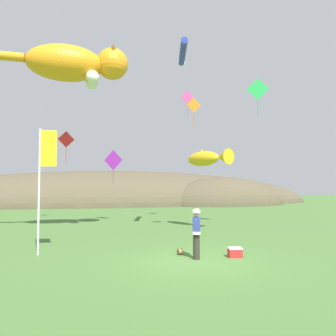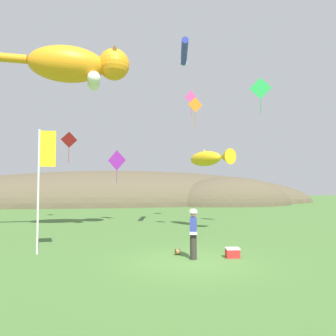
# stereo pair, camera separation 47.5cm
# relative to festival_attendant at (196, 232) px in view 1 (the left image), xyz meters

# --- Properties ---
(ground_plane) EXTENTS (120.00, 120.00, 0.00)m
(ground_plane) POSITION_rel_festival_attendant_xyz_m (-0.13, -0.25, -0.95)
(ground_plane) COLOR #477033
(distant_hill_ridge) EXTENTS (57.08, 16.63, 9.00)m
(distant_hill_ridge) POSITION_rel_festival_attendant_xyz_m (1.50, 32.75, -0.95)
(distant_hill_ridge) COLOR brown
(distant_hill_ridge) RESTS_ON ground
(festival_attendant) EXTENTS (0.36, 0.47, 1.77)m
(festival_attendant) POSITION_rel_festival_attendant_xyz_m (0.00, 0.00, 0.00)
(festival_attendant) COLOR #332D28
(festival_attendant) RESTS_ON ground
(kite_spool) EXTENTS (0.16, 0.24, 0.24)m
(kite_spool) POSITION_rel_festival_attendant_xyz_m (-0.38, 0.82, -0.84)
(kite_spool) COLOR olive
(kite_spool) RESTS_ON ground
(picnic_cooler) EXTENTS (0.53, 0.38, 0.36)m
(picnic_cooler) POSITION_rel_festival_attendant_xyz_m (1.46, -0.05, -0.77)
(picnic_cooler) COLOR red
(picnic_cooler) RESTS_ON ground
(festival_banner_pole) EXTENTS (0.66, 0.08, 4.80)m
(festival_banner_pole) POSITION_rel_festival_attendant_xyz_m (-5.45, 2.09, 2.19)
(festival_banner_pole) COLOR silver
(festival_banner_pole) RESTS_ON ground
(kite_giant_cat) EXTENTS (7.40, 2.15, 2.25)m
(kite_giant_cat) POSITION_rel_festival_attendant_xyz_m (-4.49, 6.57, 8.08)
(kite_giant_cat) COLOR orange
(kite_fish_windsock) EXTENTS (2.15, 3.43, 1.03)m
(kite_fish_windsock) POSITION_rel_festival_attendant_xyz_m (3.05, 6.96, 3.25)
(kite_fish_windsock) COLOR gold
(kite_tube_streamer) EXTENTS (1.11, 3.16, 0.44)m
(kite_tube_streamer) POSITION_rel_festival_attendant_xyz_m (1.31, 6.10, 9.10)
(kite_tube_streamer) COLOR #2633A5
(kite_diamond_violet) EXTENTS (1.21, 0.83, 2.35)m
(kite_diamond_violet) POSITION_rel_festival_attendant_xyz_m (-2.07, 12.04, 3.40)
(kite_diamond_violet) COLOR purple
(kite_diamond_green) EXTENTS (1.19, 0.53, 2.19)m
(kite_diamond_green) POSITION_rel_festival_attendant_xyz_m (5.99, 6.21, 7.36)
(kite_diamond_green) COLOR green
(kite_diamond_blue) EXTENTS (0.92, 0.11, 1.82)m
(kite_diamond_blue) POSITION_rel_festival_attendant_xyz_m (-6.03, 10.27, 9.94)
(kite_diamond_blue) COLOR blue
(kite_diamond_pink) EXTENTS (1.03, 0.28, 1.96)m
(kite_diamond_pink) POSITION_rel_festival_attendant_xyz_m (3.18, 11.28, 7.99)
(kite_diamond_pink) COLOR #E53F8C
(kite_diamond_red) EXTENTS (0.94, 0.24, 1.86)m
(kite_diamond_red) POSITION_rel_festival_attendant_xyz_m (-5.06, 8.74, 4.32)
(kite_diamond_red) COLOR red
(kite_diamond_orange) EXTENTS (0.86, 0.14, 1.76)m
(kite_diamond_orange) POSITION_rel_festival_attendant_xyz_m (1.92, 6.05, 6.12)
(kite_diamond_orange) COLOR orange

